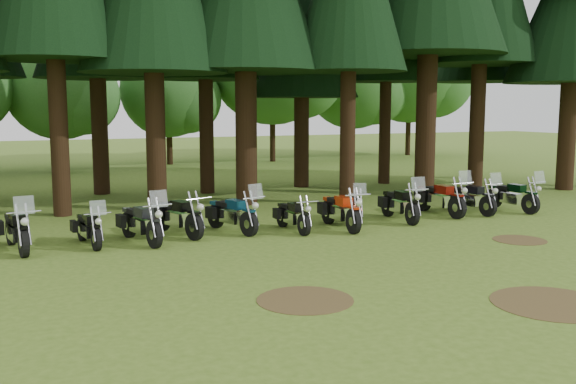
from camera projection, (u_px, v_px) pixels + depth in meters
name	position (u px, v px, depth m)	size (l,w,h in m)	color
ground	(385.00, 261.00, 14.78)	(120.00, 120.00, 0.00)	#46681C
decid_3	(65.00, 88.00, 35.08)	(6.12, 5.95, 7.65)	#311E10
decid_4	(173.00, 92.00, 38.70)	(5.93, 5.76, 7.41)	#311E10
decid_5	(279.00, 63.00, 40.59)	(8.45, 8.21, 10.56)	#311E10
decid_6	(359.00, 82.00, 44.53)	(7.06, 6.86, 8.82)	#311E10
decid_7	(416.00, 69.00, 46.08)	(8.44, 8.20, 10.55)	#311E10
dirt_patch_0	(305.00, 300.00, 11.77)	(1.80, 1.80, 0.01)	#4C3D1E
dirt_patch_1	(520.00, 240.00, 17.04)	(1.40, 1.40, 0.01)	#4C3D1E
dirt_patch_2	(553.00, 303.00, 11.55)	(2.20, 2.20, 0.01)	#4C3D1E
motorcycle_0	(17.00, 231.00, 15.70)	(0.67, 2.39, 1.50)	black
motorcycle_1	(89.00, 229.00, 16.32)	(0.53, 2.06, 1.29)	black
motorcycle_2	(141.00, 224.00, 16.65)	(0.80, 2.39, 1.50)	black
motorcycle_3	(177.00, 218.00, 17.60)	(0.87, 2.34, 0.98)	black
motorcycle_4	(232.00, 215.00, 18.08)	(0.95, 2.32, 1.48)	black
motorcycle_5	(293.00, 217.00, 18.23)	(0.30, 2.03, 0.83)	black
motorcycle_6	(340.00, 212.00, 18.60)	(0.37, 2.37, 0.96)	black
motorcycle_7	(353.00, 207.00, 19.80)	(0.87, 2.05, 1.31)	black
motorcycle_8	(400.00, 205.00, 19.88)	(0.57, 2.38, 1.49)	black
motorcycle_9	(440.00, 199.00, 20.94)	(0.47, 2.49, 1.57)	black
motorcycle_10	(471.00, 199.00, 21.29)	(0.46, 2.32, 1.46)	black
motorcycle_11	(512.00, 197.00, 21.76)	(0.49, 2.33, 1.46)	black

